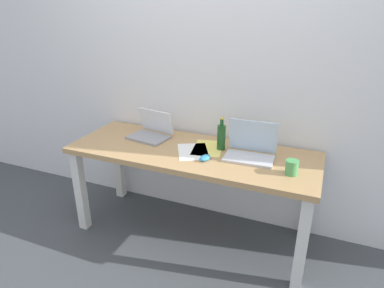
{
  "coord_description": "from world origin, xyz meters",
  "views": [
    {
      "loc": [
        0.86,
        -2.08,
        1.73
      ],
      "look_at": [
        0.0,
        0.0,
        0.78
      ],
      "focal_mm": 31.73,
      "sensor_mm": 36.0,
      "label": 1
    }
  ],
  "objects_px": {
    "desk": "(192,163)",
    "beer_bottle": "(221,137)",
    "laptop_right": "(250,149)",
    "computer_mouse": "(205,158)",
    "laptop_left": "(151,132)",
    "coffee_mug": "(292,167)"
  },
  "relations": [
    {
      "from": "desk",
      "to": "beer_bottle",
      "type": "xyz_separation_m",
      "value": [
        0.19,
        0.1,
        0.2
      ]
    },
    {
      "from": "laptop_right",
      "to": "computer_mouse",
      "type": "bearing_deg",
      "value": -149.94
    },
    {
      "from": "laptop_right",
      "to": "beer_bottle",
      "type": "height_order",
      "value": "laptop_right"
    },
    {
      "from": "laptop_left",
      "to": "laptop_right",
      "type": "distance_m",
      "value": 0.82
    },
    {
      "from": "coffee_mug",
      "to": "beer_bottle",
      "type": "bearing_deg",
      "value": 159.05
    },
    {
      "from": "computer_mouse",
      "to": "desk",
      "type": "bearing_deg",
      "value": 155.3
    },
    {
      "from": "laptop_left",
      "to": "coffee_mug",
      "type": "height_order",
      "value": "laptop_left"
    },
    {
      "from": "laptop_right",
      "to": "computer_mouse",
      "type": "height_order",
      "value": "laptop_right"
    },
    {
      "from": "desk",
      "to": "beer_bottle",
      "type": "height_order",
      "value": "beer_bottle"
    },
    {
      "from": "laptop_left",
      "to": "computer_mouse",
      "type": "height_order",
      "value": "laptop_left"
    },
    {
      "from": "computer_mouse",
      "to": "laptop_left",
      "type": "bearing_deg",
      "value": 171.45
    },
    {
      "from": "desk",
      "to": "beer_bottle",
      "type": "distance_m",
      "value": 0.29
    },
    {
      "from": "coffee_mug",
      "to": "laptop_right",
      "type": "bearing_deg",
      "value": 154.1
    },
    {
      "from": "laptop_right",
      "to": "beer_bottle",
      "type": "distance_m",
      "value": 0.24
    },
    {
      "from": "desk",
      "to": "beer_bottle",
      "type": "relative_size",
      "value": 7.47
    },
    {
      "from": "coffee_mug",
      "to": "computer_mouse",
      "type": "bearing_deg",
      "value": -178.51
    },
    {
      "from": "beer_bottle",
      "to": "coffee_mug",
      "type": "height_order",
      "value": "beer_bottle"
    },
    {
      "from": "desk",
      "to": "laptop_right",
      "type": "xyz_separation_m",
      "value": [
        0.42,
        0.04,
        0.16
      ]
    },
    {
      "from": "laptop_left",
      "to": "computer_mouse",
      "type": "xyz_separation_m",
      "value": [
        0.54,
        -0.23,
        -0.03
      ]
    },
    {
      "from": "beer_bottle",
      "to": "laptop_right",
      "type": "bearing_deg",
      "value": -14.05
    },
    {
      "from": "laptop_right",
      "to": "coffee_mug",
      "type": "bearing_deg",
      "value": -25.9
    },
    {
      "from": "desk",
      "to": "computer_mouse",
      "type": "relative_size",
      "value": 18.1
    }
  ]
}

